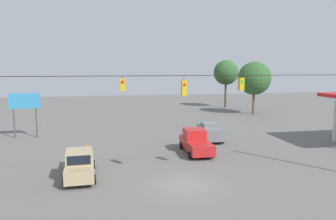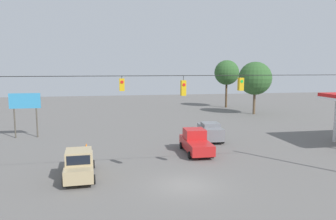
{
  "view_description": "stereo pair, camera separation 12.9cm",
  "coord_description": "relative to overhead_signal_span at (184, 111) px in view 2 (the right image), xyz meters",
  "views": [
    {
      "loc": [
        5.11,
        20.29,
        7.84
      ],
      "look_at": [
        -0.62,
        -9.32,
        3.84
      ],
      "focal_mm": 35.0,
      "sensor_mm": 36.0,
      "label": 1
    },
    {
      "loc": [
        4.98,
        20.32,
        7.84
      ],
      "look_at": [
        -0.62,
        -9.32,
        3.84
      ],
      "focal_mm": 35.0,
      "sensor_mm": 36.0,
      "label": 2
    }
  ],
  "objects": [
    {
      "name": "sedan_grey_oncoming_far",
      "position": [
        -5.77,
        -11.89,
        -3.93
      ],
      "size": [
        2.33,
        4.55,
        1.94
      ],
      "color": "slate",
      "rests_on": "ground_plane"
    },
    {
      "name": "traffic_cone_second",
      "position": [
        7.09,
        -5.18,
        -4.63
      ],
      "size": [
        0.39,
        0.39,
        0.63
      ],
      "primitive_type": "cone",
      "color": "orange",
      "rests_on": "ground_plane"
    },
    {
      "name": "ground_plane",
      "position": [
        0.04,
        0.6,
        -4.94
      ],
      "size": [
        140.0,
        140.0,
        0.0
      ],
      "primitive_type": "plane",
      "color": "#605E5B"
    },
    {
      "name": "pickup_truck_red_crossing_near",
      "position": [
        -2.92,
        -7.4,
        -3.96
      ],
      "size": [
        2.3,
        5.41,
        2.12
      ],
      "color": "red",
      "rests_on": "ground_plane"
    },
    {
      "name": "tree_horizon_left",
      "position": [
        -19.03,
        -29.36,
        0.98
      ],
      "size": [
        5.43,
        5.43,
        8.66
      ],
      "color": "brown",
      "rests_on": "ground_plane"
    },
    {
      "name": "traffic_cone_fourth",
      "position": [
        7.02,
        -10.35,
        -4.63
      ],
      "size": [
        0.39,
        0.39,
        0.63
      ],
      "primitive_type": "cone",
      "color": "orange",
      "rests_on": "ground_plane"
    },
    {
      "name": "traffic_cone_third",
      "position": [
        7.13,
        -8.07,
        -4.63
      ],
      "size": [
        0.39,
        0.39,
        0.63
      ],
      "primitive_type": "cone",
      "color": "orange",
      "rests_on": "ground_plane"
    },
    {
      "name": "overhead_signal_span",
      "position": [
        0.0,
        0.0,
        0.0
      ],
      "size": [
        24.19,
        0.38,
        8.01
      ],
      "color": "#939399",
      "rests_on": "ground_plane"
    },
    {
      "name": "pickup_truck_tan_parked_shoulder",
      "position": [
        7.03,
        -2.4,
        -3.97
      ],
      "size": [
        2.34,
        5.58,
        2.12
      ],
      "color": "tan",
      "rests_on": "ground_plane"
    },
    {
      "name": "tree_horizon_right",
      "position": [
        -17.73,
        -38.85,
        1.76
      ],
      "size": [
        4.72,
        4.72,
        9.09
      ],
      "color": "#4C3823",
      "rests_on": "ground_plane"
    },
    {
      "name": "roadside_billboard",
      "position": [
        13.87,
        -17.16,
        -1.33
      ],
      "size": [
        3.31,
        0.16,
        4.95
      ],
      "color": "#4C473D",
      "rests_on": "ground_plane"
    },
    {
      "name": "traffic_cone_nearest",
      "position": [
        6.85,
        -2.7,
        -4.63
      ],
      "size": [
        0.39,
        0.39,
        0.63
      ],
      "primitive_type": "cone",
      "color": "orange",
      "rests_on": "ground_plane"
    }
  ]
}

